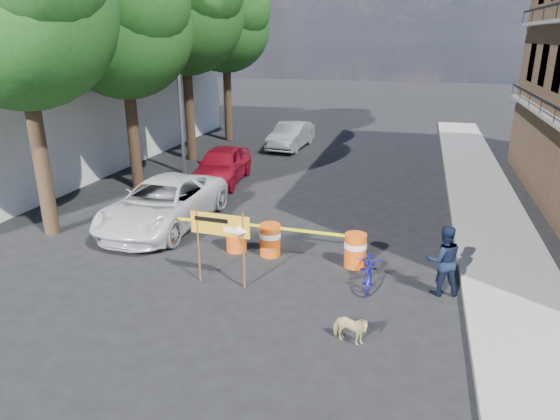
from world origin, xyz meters
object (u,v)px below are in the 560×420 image
Objects in this scene: barrel_mid_right at (270,239)px; bicycle at (370,253)px; barrel_far_left at (166,229)px; sedan_silver at (291,135)px; barrel_mid_left at (236,235)px; detour_sign at (228,231)px; dog at (350,329)px; sedan_red at (222,165)px; suv_white at (163,203)px; barrel_far_right at (355,249)px; pedestrian at (443,260)px.

barrel_mid_right is 2.98m from bicycle.
sedan_silver is (0.21, 13.71, 0.22)m from barrel_far_left.
barrel_far_left is 0.54× the size of bicycle.
detour_sign reaches higher than barrel_mid_left.
dog is (5.76, -3.48, -0.15)m from barrel_far_left.
bicycle is 0.39× the size of sedan_red.
suv_white reaches higher than barrel_far_left.
barrel_mid_right is 2.32m from barrel_far_right.
dog is at bearing -24.74° from detour_sign.
pedestrian is 0.39× the size of sedan_red.
barrel_far_left is 3.09m from barrel_mid_right.
barrel_mid_left is 0.21× the size of sedan_silver.
barrel_mid_right is at bearing 1.88° from barrel_far_left.
sedan_silver is (-2.44, 15.57, -0.71)m from detour_sign.
barrel_far_left is 5.95m from bicycle.
detour_sign is 1.13× the size of pedestrian.
sedan_red reaches higher than barrel_far_right.
barrel_far_right is 0.54× the size of bicycle.
barrel_mid_left and barrel_far_right have the same top height.
sedan_red is at bearing 114.93° from barrel_mid_left.
detour_sign is at bearing -35.06° from barrel_far_left.
detour_sign is 0.36× the size of suv_white.
sedan_silver is (-5.65, 14.62, -0.14)m from bicycle.
barrel_mid_right is at bearing -28.35° from pedestrian.
pedestrian is 1.65m from bicycle.
sedan_silver is (-5.19, 13.70, 0.22)m from barrel_far_right.
sedan_red is 1.02× the size of sedan_silver.
barrel_far_left is 1.00× the size of barrel_mid_left.
suv_white is at bearing 139.27° from detour_sign.
dog is at bearing -53.19° from barrel_mid_right.
detour_sign reaches higher than sedan_red.
sedan_silver is at bearing 106.87° from bicycle.
bicycle is 10.03m from sedan_red.
pedestrian is at bearing 13.71° from detour_sign.
pedestrian is at bearing -23.72° from barrel_far_right.
bicycle is at bearing -17.95° from suv_white.
barrel_far_right is 0.47× the size of detour_sign.
pedestrian is at bearing -6.93° from barrel_far_left.
pedestrian is at bearing -12.90° from barrel_mid_right.
bicycle is 2.21× the size of dog.
barrel_far_right is 0.17× the size of suv_white.
barrel_far_right is 14.65m from sedan_silver.
detour_sign is (0.55, -2.00, 0.93)m from barrel_mid_left.
suv_white reaches higher than sedan_red.
dog is (3.11, -1.62, -1.08)m from detour_sign.
suv_white is 12.36m from sedan_silver.
sedan_silver is at bearing -78.92° from pedestrian.
bicycle is 15.68m from sedan_silver.
barrel_far_left is 0.17× the size of suv_white.
barrel_mid_right and barrel_far_right have the same top height.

